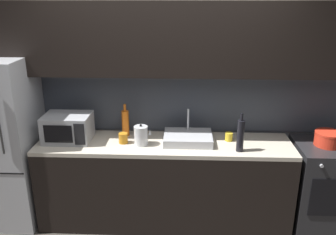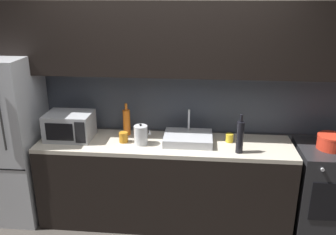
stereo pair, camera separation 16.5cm
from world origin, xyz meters
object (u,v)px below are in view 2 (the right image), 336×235
object	(u,v)px
refrigerator	(7,139)
mug_amber	(123,137)
mug_yellow	(229,138)
microwave	(70,126)
oven_range	(324,190)
cooking_pot	(331,142)
wine_bottle_dark	(240,137)
kettle	(141,135)
wine_bottle_orange	(127,122)

from	to	relation	value
refrigerator	mug_amber	size ratio (longest dim) A/B	16.78
mug_yellow	mug_amber	distance (m)	1.06
refrigerator	microwave	bearing A→B (deg)	1.55
oven_range	microwave	size ratio (longest dim) A/B	1.96
mug_yellow	cooking_pot	distance (m)	0.96
refrigerator	wine_bottle_dark	bearing A→B (deg)	-4.08
refrigerator	mug_amber	distance (m)	1.25
microwave	kettle	world-z (taller)	microwave
kettle	cooking_pot	world-z (taller)	kettle
refrigerator	mug_yellow	size ratio (longest dim) A/B	20.44
mug_yellow	kettle	bearing A→B (deg)	-171.18
mug_amber	cooking_pot	distance (m)	2.01
kettle	wine_bottle_dark	xyz separation A→B (m)	(0.95, -0.11, 0.06)
refrigerator	cooking_pot	xyz separation A→B (m)	(3.25, 0.00, 0.10)
refrigerator	microwave	size ratio (longest dim) A/B	3.78
refrigerator	microwave	xyz separation A→B (m)	(0.68, 0.02, 0.17)
refrigerator	kettle	world-z (taller)	refrigerator
microwave	kettle	bearing A→B (deg)	-6.11
wine_bottle_orange	mug_yellow	distance (m)	1.07
wine_bottle_orange	mug_yellow	xyz separation A→B (m)	(1.06, -0.10, -0.10)
wine_bottle_dark	cooking_pot	world-z (taller)	wine_bottle_dark
kettle	cooking_pot	distance (m)	1.83
oven_range	kettle	world-z (taller)	kettle
wine_bottle_orange	microwave	bearing A→B (deg)	-164.47
oven_range	wine_bottle_dark	world-z (taller)	wine_bottle_dark
refrigerator	mug_amber	bearing A→B (deg)	-1.38
mug_amber	cooking_pot	world-z (taller)	cooking_pot
refrigerator	mug_yellow	xyz separation A→B (m)	(2.30, 0.07, 0.07)
microwave	oven_range	bearing A→B (deg)	-0.44
oven_range	wine_bottle_dark	bearing A→B (deg)	-169.35
microwave	cooking_pot	world-z (taller)	microwave
mug_yellow	mug_amber	xyz separation A→B (m)	(-1.06, -0.10, 0.01)
wine_bottle_orange	wine_bottle_dark	distance (m)	1.18
oven_range	microwave	bearing A→B (deg)	179.56
microwave	kettle	distance (m)	0.75
wine_bottle_orange	wine_bottle_dark	xyz separation A→B (m)	(1.13, -0.34, 0.02)
wine_bottle_dark	cooking_pot	distance (m)	0.90
wine_bottle_orange	mug_amber	size ratio (longest dim) A/B	3.27
oven_range	wine_bottle_orange	world-z (taller)	wine_bottle_orange
wine_bottle_orange	wine_bottle_dark	bearing A→B (deg)	-16.81
microwave	mug_yellow	distance (m)	1.62
wine_bottle_orange	mug_yellow	size ratio (longest dim) A/B	3.99
microwave	mug_yellow	bearing A→B (deg)	1.97
refrigerator	cooking_pot	size ratio (longest dim) A/B	6.62
mug_amber	refrigerator	bearing A→B (deg)	178.62
refrigerator	wine_bottle_orange	world-z (taller)	refrigerator
microwave	cooking_pot	bearing A→B (deg)	-0.41
kettle	mug_amber	size ratio (longest dim) A/B	2.08
wine_bottle_dark	mug_amber	size ratio (longest dim) A/B	3.63
oven_range	mug_yellow	world-z (taller)	mug_yellow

